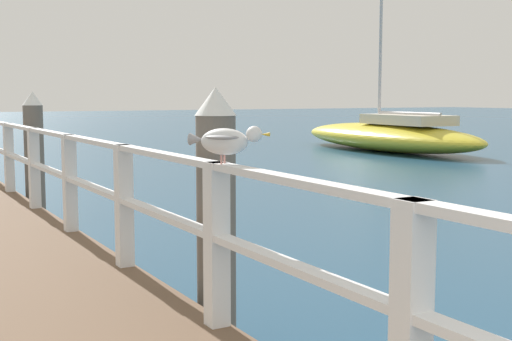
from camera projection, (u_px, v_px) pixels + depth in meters
name	position (u px, v px, depth m)	size (l,w,h in m)	color
pier_railing	(20.00, 153.00, 9.01)	(0.12, 18.27, 0.97)	white
dock_piling_near	(216.00, 214.00, 4.89)	(0.29, 0.29, 1.81)	#6B6056
dock_piling_far	(34.00, 153.00, 10.06)	(0.29, 0.29, 1.81)	#6B6056
seagull_foreground	(226.00, 140.00, 3.87)	(0.35, 0.38, 0.21)	white
boat_3	(388.00, 135.00, 21.98)	(3.05, 8.56, 10.87)	gold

